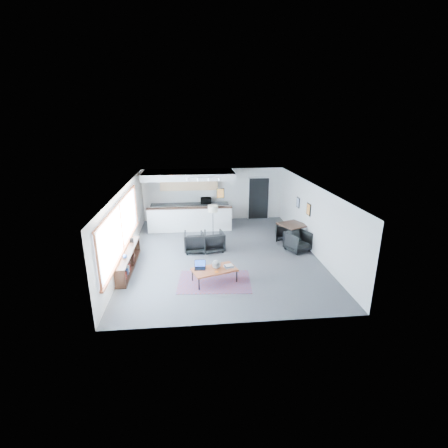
{
  "coord_description": "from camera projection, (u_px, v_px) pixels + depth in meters",
  "views": [
    {
      "loc": [
        -1.03,
        -11.47,
        4.94
      ],
      "look_at": [
        0.13,
        0.4,
        1.05
      ],
      "focal_mm": 26.0,
      "sensor_mm": 36.0,
      "label": 1
    }
  ],
  "objects": [
    {
      "name": "console",
      "position": [
        128.0,
        260.0,
        11.08
      ],
      "size": [
        0.35,
        3.0,
        0.8
      ],
      "color": "#341C12",
      "rests_on": "floor"
    },
    {
      "name": "dining_chair_far",
      "position": [
        285.0,
        231.0,
        13.92
      ],
      "size": [
        0.74,
        0.71,
        0.65
      ],
      "primitive_type": "imported",
      "rotation": [
        0.0,
        0.0,
        2.94
      ],
      "color": "black",
      "rests_on": "floor"
    },
    {
      "name": "coffee_table",
      "position": [
        214.0,
        270.0,
        10.18
      ],
      "size": [
        1.52,
        1.12,
        0.45
      ],
      "rotation": [
        0.0,
        0.0,
        0.32
      ],
      "color": "brown",
      "rests_on": "floor"
    },
    {
      "name": "dining_table",
      "position": [
        293.0,
        226.0,
        13.27
      ],
      "size": [
        1.3,
        1.3,
        0.83
      ],
      "rotation": [
        0.0,
        0.0,
        0.42
      ],
      "color": "#341C12",
      "rests_on": "floor"
    },
    {
      "name": "ceramic_pot",
      "position": [
        216.0,
        264.0,
        10.17
      ],
      "size": [
        0.28,
        0.28,
        0.28
      ],
      "rotation": [
        0.0,
        0.0,
        0.22
      ],
      "color": "gray",
      "rests_on": "coffee_table"
    },
    {
      "name": "armchair_left",
      "position": [
        195.0,
        241.0,
        12.54
      ],
      "size": [
        0.84,
        0.79,
        0.86
      ],
      "primitive_type": "imported",
      "rotation": [
        0.0,
        0.0,
        3.13
      ],
      "color": "black",
      "rests_on": "floor"
    },
    {
      "name": "wall_art_lower",
      "position": [
        309.0,
        209.0,
        12.7
      ],
      "size": [
        0.03,
        0.38,
        0.48
      ],
      "color": "black",
      "rests_on": "room"
    },
    {
      "name": "laptop",
      "position": [
        200.0,
        266.0,
        10.21
      ],
      "size": [
        0.36,
        0.3,
        0.25
      ],
      "rotation": [
        0.0,
        0.0,
        -0.06
      ],
      "color": "black",
      "rests_on": "coffee_table"
    },
    {
      "name": "dining_chair_near",
      "position": [
        298.0,
        242.0,
        12.63
      ],
      "size": [
        0.91,
        0.89,
        0.72
      ],
      "primitive_type": "imported",
      "rotation": [
        0.0,
        0.0,
        0.44
      ],
      "color": "black",
      "rests_on": "floor"
    },
    {
      "name": "doorway",
      "position": [
        258.0,
        198.0,
        16.55
      ],
      "size": [
        1.1,
        0.12,
        2.15
      ],
      "color": "black",
      "rests_on": "room"
    },
    {
      "name": "coaster",
      "position": [
        217.0,
        272.0,
        9.96
      ],
      "size": [
        0.15,
        0.15,
        0.01
      ],
      "rotation": [
        0.0,
        0.0,
        0.41
      ],
      "color": "#E5590C",
      "rests_on": "coffee_table"
    },
    {
      "name": "window",
      "position": [
        121.0,
        228.0,
        10.86
      ],
      "size": [
        0.1,
        5.95,
        1.66
      ],
      "color": "#8CBFFF",
      "rests_on": "room"
    },
    {
      "name": "room",
      "position": [
        221.0,
        221.0,
        12.08
      ],
      "size": [
        7.02,
        9.02,
        2.62
      ],
      "color": "#49494B",
      "rests_on": "ground"
    },
    {
      "name": "book_stack",
      "position": [
        229.0,
        266.0,
        10.26
      ],
      "size": [
        0.34,
        0.3,
        0.09
      ],
      "rotation": [
        0.0,
        0.0,
        0.26
      ],
      "color": "silver",
      "rests_on": "coffee_table"
    },
    {
      "name": "floor_lamp",
      "position": [
        213.0,
        210.0,
        13.69
      ],
      "size": [
        0.54,
        0.54,
        1.46
      ],
      "rotation": [
        0.0,
        0.0,
        -0.37
      ],
      "color": "black",
      "rests_on": "floor"
    },
    {
      "name": "kitchenette",
      "position": [
        189.0,
        197.0,
        15.45
      ],
      "size": [
        4.2,
        1.96,
        2.6
      ],
      "color": "white",
      "rests_on": "floor"
    },
    {
      "name": "armchair_right",
      "position": [
        213.0,
        240.0,
        12.61
      ],
      "size": [
        0.93,
        0.89,
        0.85
      ],
      "primitive_type": "imported",
      "rotation": [
        0.0,
        0.0,
        3.29
      ],
      "color": "black",
      "rests_on": "floor"
    },
    {
      "name": "kilim_rug",
      "position": [
        214.0,
        281.0,
        10.3
      ],
      "size": [
        2.39,
        1.73,
        0.01
      ],
      "rotation": [
        0.0,
        0.0,
        -0.08
      ],
      "color": "#532D41",
      "rests_on": "floor"
    },
    {
      "name": "wall_art_upper",
      "position": [
        298.0,
        202.0,
        13.95
      ],
      "size": [
        0.03,
        0.34,
        0.44
      ],
      "color": "black",
      "rests_on": "room"
    },
    {
      "name": "microwave",
      "position": [
        206.0,
        200.0,
        16.03
      ],
      "size": [
        0.53,
        0.29,
        0.36
      ],
      "primitive_type": "imported",
      "rotation": [
        0.0,
        0.0,
        -0.0
      ],
      "color": "black",
      "rests_on": "kitchenette"
    },
    {
      "name": "track_light",
      "position": [
        203.0,
        178.0,
        13.73
      ],
      "size": [
        1.6,
        0.07,
        0.15
      ],
      "color": "silver",
      "rests_on": "room"
    }
  ]
}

